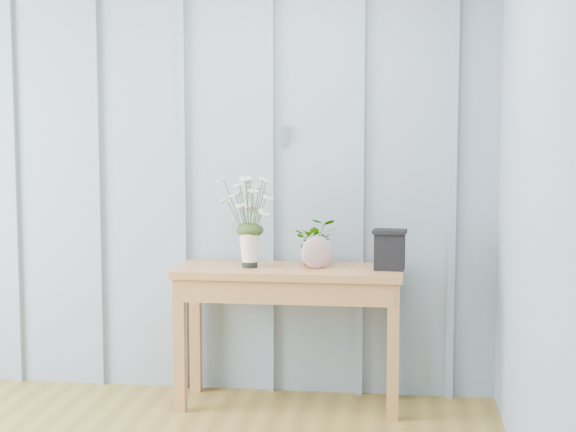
# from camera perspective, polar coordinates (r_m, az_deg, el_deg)

# --- Properties ---
(room_shell) EXTENTS (4.00, 4.50, 2.50)m
(room_shell) POSITION_cam_1_polar(r_m,az_deg,el_deg) (3.84, -15.63, 12.95)
(room_shell) COLOR #8395A6
(room_shell) RESTS_ON ground
(sideboard) EXTENTS (1.20, 0.45, 0.75)m
(sideboard) POSITION_cam_1_polar(r_m,az_deg,el_deg) (4.71, 0.08, -4.72)
(sideboard) COLOR #A86E39
(sideboard) RESTS_ON ground
(daisy_vase) EXTENTS (0.36, 0.28, 0.52)m
(daisy_vase) POSITION_cam_1_polar(r_m,az_deg,el_deg) (4.66, -2.50, 0.60)
(daisy_vase) COLOR black
(daisy_vase) RESTS_ON sideboard
(spider_plant) EXTENTS (0.25, 0.23, 0.26)m
(spider_plant) POSITION_cam_1_polar(r_m,az_deg,el_deg) (4.75, 1.84, -1.66)
(spider_plant) COLOR #203913
(spider_plant) RESTS_ON sideboard
(felt_disc_vessel) EXTENTS (0.18, 0.10, 0.17)m
(felt_disc_vessel) POSITION_cam_1_polar(r_m,az_deg,el_deg) (4.64, 1.89, -2.38)
(felt_disc_vessel) COLOR #834A59
(felt_disc_vessel) RESTS_ON sideboard
(carved_box) EXTENTS (0.18, 0.15, 0.21)m
(carved_box) POSITION_cam_1_polar(r_m,az_deg,el_deg) (4.63, 6.59, -2.15)
(carved_box) COLOR black
(carved_box) RESTS_ON sideboard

